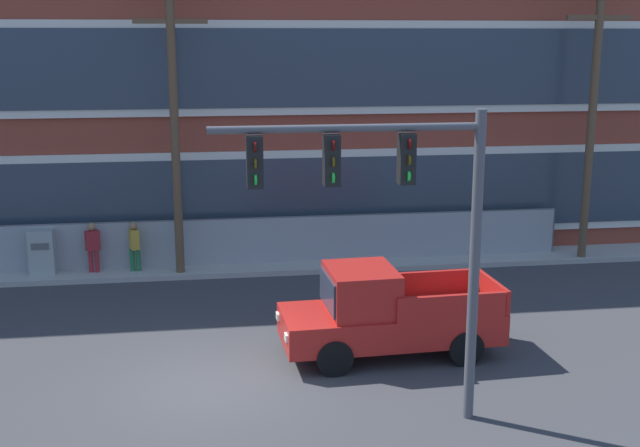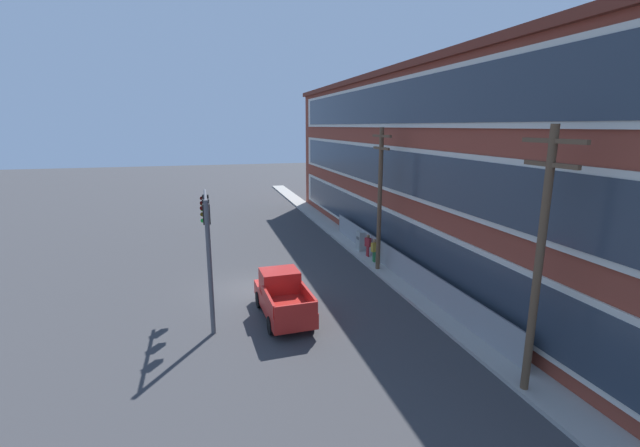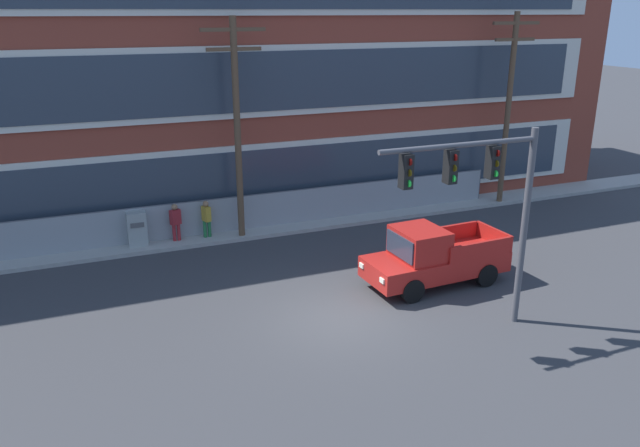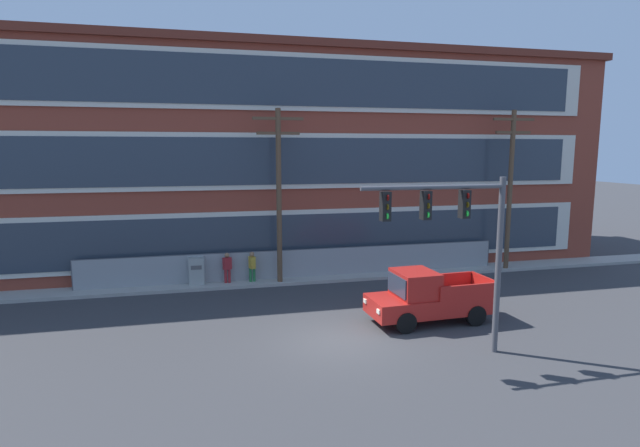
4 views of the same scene
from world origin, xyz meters
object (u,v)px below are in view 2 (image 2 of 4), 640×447
at_px(pedestrian_near_cabinet, 374,250).
at_px(pedestrian_by_fence, 368,245).
at_px(electrical_cabinet, 361,242).
at_px(pickup_truck_red, 283,297).
at_px(utility_pole_near_corner, 380,194).
at_px(utility_pole_midblock, 540,254).
at_px(traffic_signal_mast, 207,230).

distance_m(pedestrian_near_cabinet, pedestrian_by_fence, 1.23).
bearing_deg(pedestrian_near_cabinet, electrical_cabinet, 177.50).
bearing_deg(pickup_truck_red, pedestrian_near_cabinet, 130.61).
xyz_separation_m(pickup_truck_red, pedestrian_near_cabinet, (-6.15, 7.18, 0.00)).
bearing_deg(utility_pole_near_corner, electrical_cabinet, 173.94).
bearing_deg(pedestrian_near_cabinet, utility_pole_midblock, -1.54).
relative_size(utility_pole_near_corner, pedestrian_near_cabinet, 5.18).
height_order(traffic_signal_mast, utility_pole_near_corner, utility_pole_near_corner).
bearing_deg(pedestrian_by_fence, utility_pole_near_corner, -7.87).
bearing_deg(pedestrian_near_cabinet, utility_pole_near_corner, -13.07).
relative_size(traffic_signal_mast, pedestrian_near_cabinet, 3.49).
bearing_deg(pedestrian_by_fence, pedestrian_near_cabinet, -1.99).
relative_size(pickup_truck_red, utility_pole_midblock, 0.57).
bearing_deg(traffic_signal_mast, utility_pole_midblock, 49.09).
relative_size(pickup_truck_red, electrical_cabinet, 3.35).
height_order(traffic_signal_mast, pedestrian_near_cabinet, traffic_signal_mast).
xyz_separation_m(traffic_signal_mast, utility_pole_midblock, (8.69, 10.03, 0.63)).
xyz_separation_m(traffic_signal_mast, pickup_truck_red, (0.63, 3.24, -3.31)).
relative_size(traffic_signal_mast, utility_pole_midblock, 0.66).
distance_m(pickup_truck_red, pedestrian_by_fence, 10.33).
xyz_separation_m(traffic_signal_mast, pedestrian_near_cabinet, (-5.52, 10.42, -3.31)).
xyz_separation_m(pickup_truck_red, utility_pole_midblock, (8.06, 6.80, 3.94)).
distance_m(traffic_signal_mast, utility_pole_midblock, 13.29).
bearing_deg(pedestrian_by_fence, pickup_truck_red, -44.36).
distance_m(traffic_signal_mast, electrical_cabinet, 13.84).
distance_m(traffic_signal_mast, pedestrian_near_cabinet, 12.24).
height_order(pickup_truck_red, electrical_cabinet, pickup_truck_red).
relative_size(utility_pole_near_corner, pedestrian_by_fence, 5.18).
bearing_deg(utility_pole_midblock, pickup_truck_red, -139.87).
bearing_deg(utility_pole_midblock, pedestrian_by_fence, 178.42).
bearing_deg(pedestrian_by_fence, electrical_cabinet, 177.08).
height_order(utility_pole_near_corner, pedestrian_near_cabinet, utility_pole_near_corner).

